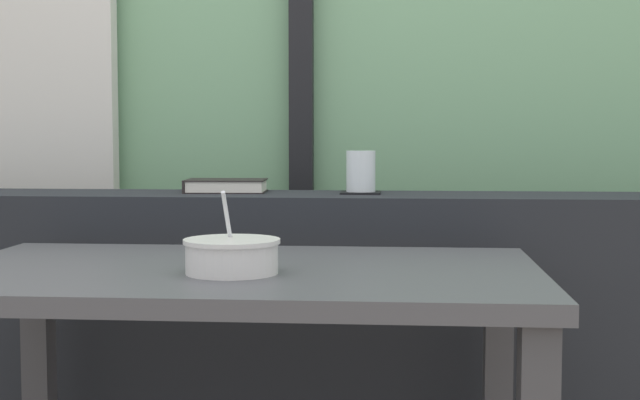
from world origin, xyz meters
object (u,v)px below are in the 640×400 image
breakfast_table (241,323)px  juice_glass (361,172)px  coaster_square (361,193)px  soup_bowl (232,256)px  closed_book (226,186)px

breakfast_table → juice_glass: (0.20, 0.59, 0.26)m
coaster_square → juice_glass: (0.00, 0.00, 0.05)m
soup_bowl → coaster_square: bearing=72.9°
breakfast_table → coaster_square: size_ratio=11.31×
breakfast_table → coaster_square: (0.20, 0.59, 0.21)m
closed_book → soup_bowl: 0.72m
coaster_square → soup_bowl: soup_bowl is taller
closed_book → soup_bowl: bearing=-78.4°
coaster_square → juice_glass: bearing=0.0°
closed_book → soup_bowl: soup_bowl is taller
breakfast_table → soup_bowl: 0.16m
breakfast_table → juice_glass: size_ratio=10.97×
closed_book → juice_glass: bearing=-4.4°
juice_glass → soup_bowl: size_ratio=0.59×
breakfast_table → soup_bowl: soup_bowl is taller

